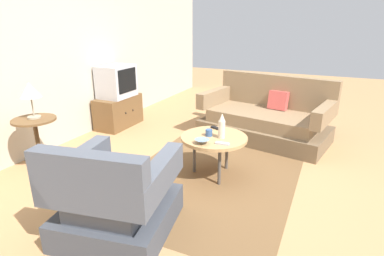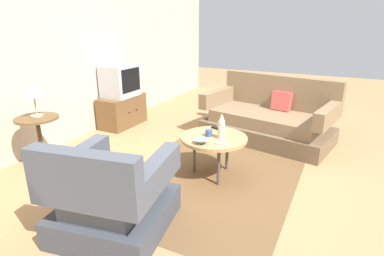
# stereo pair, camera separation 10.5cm
# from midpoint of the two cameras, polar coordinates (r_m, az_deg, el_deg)

# --- Properties ---
(ground_plane) EXTENTS (16.00, 16.00, 0.00)m
(ground_plane) POSITION_cam_midpoint_polar(r_m,az_deg,el_deg) (3.67, 4.64, -8.41)
(ground_plane) COLOR #AD7F51
(back_wall) EXTENTS (9.00, 0.12, 2.70)m
(back_wall) POSITION_cam_midpoint_polar(r_m,az_deg,el_deg) (4.71, -23.71, 13.34)
(back_wall) COLOR #BCB29E
(back_wall) RESTS_ON ground
(area_rug) EXTENTS (2.63, 1.84, 0.00)m
(area_rug) POSITION_cam_midpoint_polar(r_m,az_deg,el_deg) (3.66, 4.71, -8.53)
(area_rug) COLOR brown
(area_rug) RESTS_ON ground
(armchair) EXTENTS (1.03, 1.00, 0.86)m
(armchair) POSITION_cam_midpoint_polar(r_m,az_deg,el_deg) (2.69, -13.36, -12.57)
(armchair) COLOR #3E424B
(armchair) RESTS_ON ground
(couch) EXTENTS (1.27, 1.97, 0.91)m
(couch) POSITION_cam_midpoint_polar(r_m,az_deg,el_deg) (4.79, 14.49, 1.48)
(couch) COLOR brown
(couch) RESTS_ON ground
(coffee_table) EXTENTS (0.74, 0.74, 0.47)m
(coffee_table) POSITION_cam_midpoint_polar(r_m,az_deg,el_deg) (3.48, 4.90, -2.15)
(coffee_table) COLOR tan
(coffee_table) RESTS_ON ground
(side_table) EXTENTS (0.48, 0.48, 0.63)m
(side_table) POSITION_cam_midpoint_polar(r_m,az_deg,el_deg) (4.06, -25.61, -0.64)
(side_table) COLOR brown
(side_table) RESTS_ON ground
(tv_stand) EXTENTS (0.82, 0.44, 0.51)m
(tv_stand) POSITION_cam_midpoint_polar(r_m,az_deg,el_deg) (5.38, -12.10, 3.09)
(tv_stand) COLOR brown
(tv_stand) RESTS_ON ground
(television) EXTENTS (0.57, 0.44, 0.51)m
(television) POSITION_cam_midpoint_polar(r_m,az_deg,el_deg) (5.26, -12.44, 8.44)
(television) COLOR #B7B7BC
(television) RESTS_ON tv_stand
(table_lamp) EXTENTS (0.24, 0.24, 0.41)m
(table_lamp) POSITION_cam_midpoint_polar(r_m,az_deg,el_deg) (3.97, -26.51, 6.23)
(table_lamp) COLOR #9E937A
(table_lamp) RESTS_ON side_table
(vase) EXTENTS (0.08, 0.08, 0.28)m
(vase) POSITION_cam_midpoint_polar(r_m,az_deg,el_deg) (3.38, 6.33, 0.25)
(vase) COLOR beige
(vase) RESTS_ON coffee_table
(mug) EXTENTS (0.12, 0.08, 0.08)m
(mug) POSITION_cam_midpoint_polar(r_m,az_deg,el_deg) (3.47, 3.99, -0.89)
(mug) COLOR #335184
(mug) RESTS_ON coffee_table
(bowl) EXTENTS (0.16, 0.16, 0.05)m
(bowl) POSITION_cam_midpoint_polar(r_m,az_deg,el_deg) (3.25, 2.62, -2.50)
(bowl) COLOR slate
(bowl) RESTS_ON coffee_table
(tv_remote_dark) EXTENTS (0.11, 0.17, 0.02)m
(tv_remote_dark) POSITION_cam_midpoint_polar(r_m,az_deg,el_deg) (3.70, 5.49, -0.09)
(tv_remote_dark) COLOR black
(tv_remote_dark) RESTS_ON coffee_table
(tv_remote_silver) EXTENTS (0.06, 0.15, 0.02)m
(tv_remote_silver) POSITION_cam_midpoint_polar(r_m,az_deg,el_deg) (3.24, 6.36, -2.92)
(tv_remote_silver) COLOR #B2B2B7
(tv_remote_silver) RESTS_ON coffee_table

